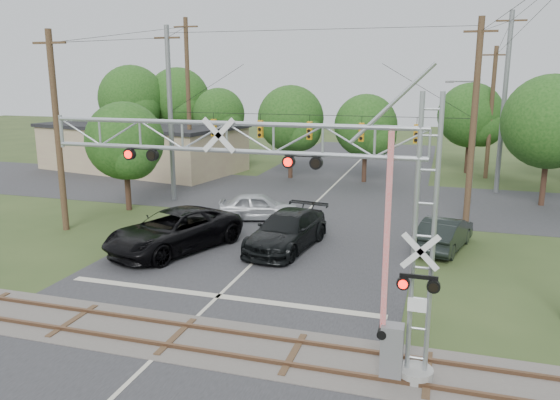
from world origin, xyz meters
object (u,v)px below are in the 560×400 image
(pickup_black, at_px, (174,231))
(streetlight, at_px, (472,134))
(commercial_building, at_px, (142,147))
(crossing_gantry, at_px, (298,202))
(traffic_signal_span, at_px, (325,121))
(sedan_silver, at_px, (259,206))
(car_dark, at_px, (287,231))

(pickup_black, height_order, streetlight, streetlight)
(commercial_building, bearing_deg, crossing_gantry, -41.39)
(pickup_black, bearing_deg, traffic_signal_span, 83.21)
(traffic_signal_span, bearing_deg, commercial_building, 151.46)
(traffic_signal_span, bearing_deg, streetlight, 30.79)
(pickup_black, height_order, sedan_silver, pickup_black)
(car_dark, bearing_deg, pickup_black, -152.22)
(traffic_signal_span, height_order, pickup_black, traffic_signal_span)
(crossing_gantry, relative_size, traffic_signal_span, 0.61)
(sedan_silver, xyz_separation_m, streetlight, (11.97, 8.37, 3.76))
(streetlight, bearing_deg, crossing_gantry, -103.09)
(crossing_gantry, relative_size, pickup_black, 1.66)
(crossing_gantry, relative_size, streetlight, 1.45)
(crossing_gantry, xyz_separation_m, car_dark, (-3.37, 10.46, -4.06))
(commercial_building, bearing_deg, pickup_black, -44.98)
(car_dark, bearing_deg, traffic_signal_span, 97.18)
(sedan_silver, bearing_deg, car_dark, -162.63)
(car_dark, relative_size, sedan_silver, 1.32)
(traffic_signal_span, xyz_separation_m, commercial_building, (-18.92, 10.29, -3.58))
(pickup_black, relative_size, streetlight, 0.87)
(crossing_gantry, bearing_deg, streetlight, 76.91)
(commercial_building, distance_m, streetlight, 28.26)
(traffic_signal_span, relative_size, commercial_building, 1.02)
(pickup_black, relative_size, car_dark, 1.14)
(commercial_building, height_order, streetlight, streetlight)
(traffic_signal_span, relative_size, car_dark, 3.12)
(traffic_signal_span, distance_m, commercial_building, 21.84)
(commercial_building, bearing_deg, streetlight, 0.47)
(car_dark, xyz_separation_m, sedan_silver, (-3.11, 4.76, -0.10))
(pickup_black, distance_m, commercial_building, 24.30)
(car_dark, relative_size, streetlight, 0.76)
(crossing_gantry, distance_m, streetlight, 24.23)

